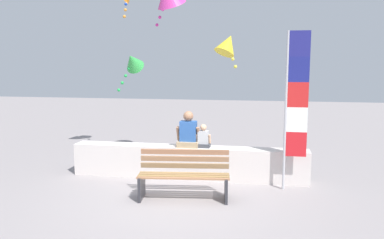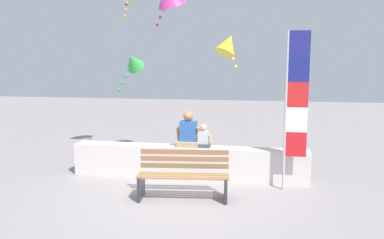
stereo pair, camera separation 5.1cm
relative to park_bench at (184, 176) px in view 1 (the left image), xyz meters
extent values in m
plane|color=gray|center=(-0.16, -0.08, -0.42)|extent=(40.00, 40.00, 0.00)
cube|color=silver|center=(-0.16, 1.29, -0.07)|extent=(5.18, 0.45, 0.71)
cube|color=#A4704C|center=(0.03, -0.25, 0.03)|extent=(1.69, 0.27, 0.03)
cube|color=#A37F4B|center=(0.02, -0.14, 0.03)|extent=(1.69, 0.27, 0.03)
cube|color=#9C764A|center=(0.00, -0.03, 0.03)|extent=(1.69, 0.27, 0.03)
cube|color=#A78252|center=(-0.01, 0.08, 0.03)|extent=(1.69, 0.27, 0.03)
cube|color=#957653|center=(-0.02, 0.19, 0.15)|extent=(1.69, 0.25, 0.10)
cube|color=#9E7555|center=(-0.03, 0.21, 0.28)|extent=(1.69, 0.25, 0.10)
cube|color=#A37051|center=(-0.03, 0.23, 0.41)|extent=(1.69, 0.25, 0.10)
cube|color=#2D2D33|center=(-0.77, -0.18, -0.20)|extent=(0.11, 0.53, 0.45)
cube|color=#2D2D33|center=(0.79, 0.01, -0.20)|extent=(0.11, 0.53, 0.45)
cube|color=tan|center=(-0.16, 1.28, 0.35)|extent=(0.46, 0.38, 0.13)
cube|color=#2D5AA7|center=(-0.16, 1.28, 0.63)|extent=(0.35, 0.23, 0.44)
cylinder|color=#9F7052|center=(-0.37, 1.26, 0.58)|extent=(0.07, 0.18, 0.32)
cylinder|color=#9F7052|center=(0.06, 1.26, 0.58)|extent=(0.07, 0.18, 0.32)
sphere|color=#9F7052|center=(-0.16, 1.28, 0.96)|extent=(0.22, 0.22, 0.22)
cube|color=#3C3F45|center=(0.17, 1.28, 0.33)|extent=(0.30, 0.24, 0.08)
cube|color=silver|center=(0.17, 1.28, 0.51)|extent=(0.23, 0.15, 0.28)
cylinder|color=#DBAB85|center=(0.03, 1.27, 0.48)|extent=(0.05, 0.11, 0.21)
cylinder|color=#DBAB85|center=(0.32, 1.27, 0.48)|extent=(0.05, 0.11, 0.21)
sphere|color=#DBAB85|center=(0.17, 1.28, 0.72)|extent=(0.14, 0.14, 0.14)
cylinder|color=#B7B7BC|center=(1.87, 0.84, 1.14)|extent=(0.05, 0.05, 3.13)
cube|color=red|center=(2.09, 0.84, 0.51)|extent=(0.40, 0.02, 0.49)
cube|color=white|center=(2.09, 0.84, 1.00)|extent=(0.40, 0.02, 0.49)
cube|color=red|center=(2.09, 0.84, 1.49)|extent=(0.40, 0.02, 0.49)
cube|color=navy|center=(2.09, 0.84, 1.98)|extent=(0.40, 0.02, 0.49)
cube|color=navy|center=(2.09, 0.84, 2.47)|extent=(0.40, 0.02, 0.49)
sphere|color=blue|center=(-2.11, 2.96, 3.60)|extent=(0.08, 0.08, 0.08)
cone|color=green|center=(-1.77, 2.40, 2.15)|extent=(0.51, 0.65, 0.61)
sphere|color=green|center=(-1.87, 2.41, 1.97)|extent=(0.08, 0.08, 0.08)
sphere|color=green|center=(-1.97, 2.42, 1.79)|extent=(0.08, 0.08, 0.08)
sphere|color=green|center=(-2.07, 2.43, 1.61)|extent=(0.08, 0.08, 0.08)
sphere|color=green|center=(-2.17, 2.44, 1.43)|extent=(0.08, 0.08, 0.08)
sphere|color=#EB34A0|center=(-0.98, 2.65, 3.59)|extent=(0.08, 0.08, 0.08)
sphere|color=#EB34A0|center=(-1.07, 2.70, 3.41)|extent=(0.08, 0.08, 0.08)
sphere|color=#EB34A0|center=(-1.15, 2.75, 3.23)|extent=(0.08, 0.08, 0.08)
sphere|color=#EB34A0|center=(-1.24, 2.79, 3.05)|extent=(0.08, 0.08, 0.08)
sphere|color=orange|center=(-2.14, 3.09, 3.65)|extent=(0.08, 0.08, 0.08)
sphere|color=orange|center=(-2.14, 2.99, 3.47)|extent=(0.08, 0.08, 0.08)
sphere|color=orange|center=(-2.13, 2.89, 3.29)|extent=(0.08, 0.08, 0.08)
cone|color=yellow|center=(0.55, 2.70, 2.55)|extent=(0.84, 0.84, 0.66)
sphere|color=yellow|center=(0.62, 2.63, 2.37)|extent=(0.08, 0.08, 0.08)
sphere|color=yellow|center=(0.69, 2.56, 2.19)|extent=(0.08, 0.08, 0.08)
sphere|color=yellow|center=(0.76, 2.49, 2.01)|extent=(0.08, 0.08, 0.08)
camera|label=1|loc=(1.40, -6.97, 2.09)|focal=36.62mm
camera|label=2|loc=(1.46, -6.96, 2.09)|focal=36.62mm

